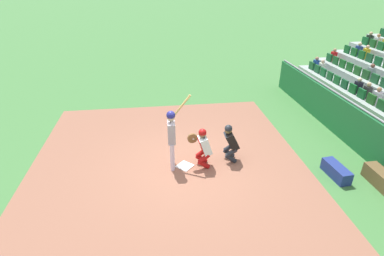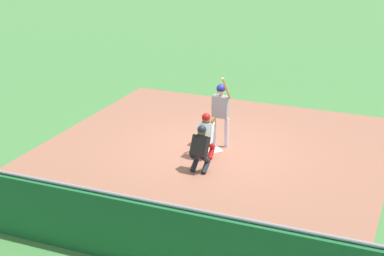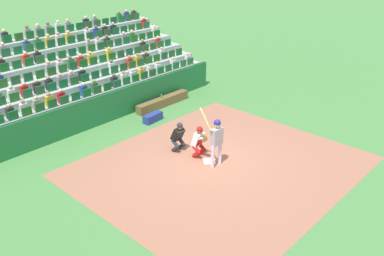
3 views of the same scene
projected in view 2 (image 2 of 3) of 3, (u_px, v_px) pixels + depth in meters
name	position (u px, v px, depth m)	size (l,w,h in m)	color
ground_plane	(214.00, 150.00, 16.73)	(160.00, 160.00, 0.00)	#447E3E
infield_dirt_patch	(219.00, 144.00, 17.16)	(9.67, 8.52, 0.01)	#97624B
home_plate_marker	(214.00, 150.00, 16.73)	(0.44, 0.44, 0.02)	white
batter_at_plate	(221.00, 108.00, 16.61)	(0.59, 0.76, 2.26)	silver
catcher_crouching	(206.00, 133.00, 16.01)	(0.48, 0.73, 1.31)	#AE1211
home_plate_umpire	(200.00, 147.00, 15.17)	(0.48, 0.49, 1.27)	#21252C
dugout_wall	(110.00, 226.00, 11.38)	(13.16, 0.24, 1.44)	#1B6333
dugout_bench	(15.00, 209.00, 12.99)	(3.22, 0.40, 0.44)	brown
water_bottle_on_bench	(18.00, 196.00, 12.86)	(0.07, 0.07, 0.21)	green
equipment_duffel_bag	(102.00, 204.00, 13.31)	(0.99, 0.36, 0.37)	navy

